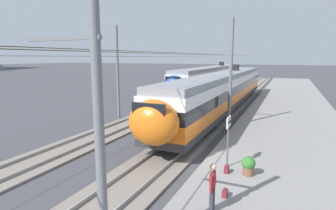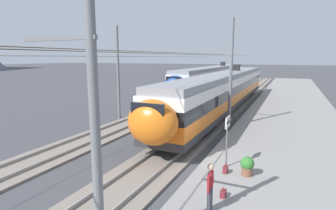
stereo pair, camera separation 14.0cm
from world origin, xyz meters
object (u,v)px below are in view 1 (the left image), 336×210
catenary_mast_far_side (119,71)px  platform_sign (228,130)px  passenger_walking (213,185)px  catenary_mast_west (94,124)px  handbag_near_sign (227,169)px  handbag_beside_passenger (225,193)px  potted_plant_platform_edge (248,165)px  train_far_track (213,76)px  catenary_mast_mid (229,74)px  train_near_platform (225,89)px

catenary_mast_far_side → platform_sign: 13.59m
passenger_walking → catenary_mast_west: bearing=149.1°
handbag_near_sign → platform_sign: bearing=10.7°
catenary_mast_far_side → handbag_near_sign: (-8.30, -11.22, -3.70)m
handbag_beside_passenger → potted_plant_platform_edge: bearing=-12.7°
train_far_track → potted_plant_platform_edge: train_far_track is taller
catenary_mast_mid → platform_sign: size_ratio=17.72×
train_near_platform → handbag_near_sign: 15.97m
catenary_mast_mid → catenary_mast_far_side: 9.46m
handbag_beside_passenger → train_far_track: bearing=15.5°
catenary_mast_west → handbag_near_sign: (6.62, -1.78, -3.38)m
catenary_mast_west → catenary_mast_mid: size_ratio=1.00×
train_far_track → handbag_beside_passenger: (-35.16, -9.74, -1.81)m
catenary_mast_west → potted_plant_platform_edge: 7.90m
platform_sign → passenger_walking: platform_sign is taller
catenary_mast_west → catenary_mast_mid: (14.95, -0.01, 0.37)m
platform_sign → catenary_mast_west: bearing=167.4°
train_far_track → handbag_beside_passenger: size_ratio=90.62×
catenary_mast_west → catenary_mast_far_side: 17.66m
catenary_mast_far_side → passenger_walking: catenary_mast_far_side is taller
platform_sign → handbag_beside_passenger: platform_sign is taller
catenary_mast_west → catenary_mast_far_side: (14.93, 9.44, 0.32)m
handbag_near_sign → potted_plant_platform_edge: bearing=-81.4°
catenary_mast_west → handbag_near_sign: 7.65m
passenger_walking → potted_plant_platform_edge: bearing=-11.4°
train_near_platform → train_far_track: 18.48m
passenger_walking → handbag_near_sign: 3.40m
train_near_platform → handbag_near_sign: bearing=-167.1°
handbag_beside_passenger → potted_plant_platform_edge: 2.36m
catenary_mast_far_side → passenger_walking: bearing=-135.4°
catenary_mast_far_side → catenary_mast_mid: bearing=-89.9°
catenary_mast_mid → handbag_near_sign: size_ratio=94.37×
platform_sign → passenger_walking: (-4.02, -0.35, -0.81)m
train_far_track → passenger_walking: (-36.31, -9.56, -1.00)m
train_far_track → catenary_mast_mid: 25.91m
catenary_mast_far_side → train_far_track: bearing=-4.3°
train_far_track → passenger_walking: size_ratio=20.79×
catenary_mast_west → platform_sign: catenary_mast_west is taller
train_near_platform → handbag_beside_passenger: train_near_platform is taller
train_near_platform → train_far_track: bearing=18.3°
train_far_track → catenary_mast_west: 40.39m
train_far_track → platform_sign: train_far_track is taller
catenary_mast_mid → passenger_walking: bearing=-170.3°
handbag_beside_passenger → passenger_walking: bearing=171.0°
train_near_platform → potted_plant_platform_edge: bearing=-163.8°
passenger_walking → handbag_beside_passenger: 1.42m
catenary_mast_mid → handbag_beside_passenger: 11.33m
catenary_mast_mid → handbag_beside_passenger: size_ratio=109.41×
handbag_beside_passenger → catenary_mast_far_side: bearing=48.0°
train_near_platform → platform_sign: bearing=-167.0°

